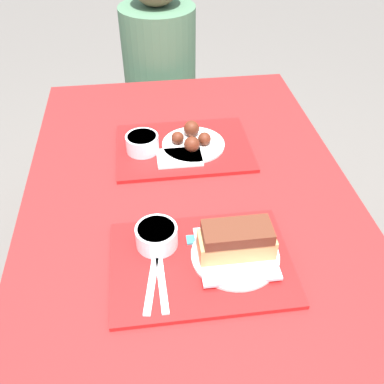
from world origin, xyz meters
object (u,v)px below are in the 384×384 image
Objects in this scene: tray_near at (201,263)px; tray_far at (184,148)px; bowl_coleslaw_far at (142,142)px; person_seated_across at (159,54)px; bowl_coleslaw_near at (157,235)px; wings_plate_far at (192,140)px; brisket_sandwich_plate at (236,246)px.

tray_near and tray_far have the same top height.
bowl_coleslaw_far is 0.72m from person_seated_across.
bowl_coleslaw_near is (-0.11, -0.40, 0.04)m from tray_far.
bowl_coleslaw_near is at bearing -108.85° from wings_plate_far.
bowl_coleslaw_near is 0.19m from brisket_sandwich_plate.
tray_near is 1.00× the size of tray_far.
bowl_coleslaw_far reaches higher than tray_far.
tray_near is 4.16× the size of bowl_coleslaw_far.
wings_plate_far is 0.27× the size of person_seated_across.
bowl_coleslaw_near is 0.49× the size of brisket_sandwich_plate.
tray_far is 0.04m from wings_plate_far.
bowl_coleslaw_far reaches higher than tray_near.
bowl_coleslaw_far is at bearing 92.61° from bowl_coleslaw_near.
brisket_sandwich_plate is at bearing -85.30° from person_seated_across.
tray_near is 0.48m from bowl_coleslaw_far.
bowl_coleslaw_far is at bearing -177.42° from tray_far.
brisket_sandwich_plate reaches higher than tray_near.
brisket_sandwich_plate is (0.07, -0.47, 0.04)m from tray_far.
person_seated_across is at bearing 94.55° from wings_plate_far.
brisket_sandwich_plate reaches higher than bowl_coleslaw_far.
brisket_sandwich_plate is at bearing -81.61° from tray_far.
wings_plate_far reaches higher than tray_near.
bowl_coleslaw_near is at bearing -94.23° from person_seated_across.
tray_far is 2.02× the size of brisket_sandwich_plate.
bowl_coleslaw_near is 0.43m from wings_plate_far.
bowl_coleslaw_near is 1.00× the size of bowl_coleslaw_far.
wings_plate_far is (0.16, 0.01, -0.01)m from bowl_coleslaw_far.
wings_plate_far is (-0.04, 0.47, -0.02)m from brisket_sandwich_plate.
brisket_sandwich_plate reaches higher than wings_plate_far.
wings_plate_far is at bearing 85.08° from tray_near.
wings_plate_far is (0.04, 0.47, 0.02)m from tray_near.
person_seated_across is (-0.06, 0.71, -0.01)m from wings_plate_far.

